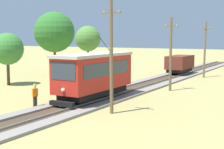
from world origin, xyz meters
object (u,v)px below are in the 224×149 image
at_px(track_worker, 35,95).
at_px(utility_pole_near_tram, 111,56).
at_px(tree_left_near, 54,32).
at_px(freight_car, 180,64).
at_px(utility_pole_mid, 171,53).
at_px(tree_right_far, 88,39).
at_px(tree_left_far, 7,49).
at_px(utility_pole_far, 205,49).
at_px(red_tram, 94,74).

bearing_deg(track_worker, utility_pole_near_tram, 37.52).
distance_m(track_worker, tree_left_near, 22.35).
relative_size(freight_car, utility_pole_mid, 0.75).
xyz_separation_m(utility_pole_near_tram, tree_right_far, (-19.03, 25.58, 0.92)).
distance_m(tree_left_near, tree_left_far, 10.58).
distance_m(utility_pole_far, tree_right_far, 19.17).
bearing_deg(tree_left_near, freight_car, 27.07).
relative_size(freight_car, utility_pole_far, 0.74).
distance_m(freight_car, utility_pole_mid, 13.53).
xyz_separation_m(utility_pole_mid, tree_right_far, (-19.03, 14.34, 1.25)).
bearing_deg(tree_right_far, tree_left_far, -82.08).
height_order(freight_car, tree_left_near, tree_left_near).
xyz_separation_m(freight_car, utility_pole_mid, (3.42, -12.94, 2.01)).
bearing_deg(tree_left_near, utility_pole_mid, -16.13).
xyz_separation_m(freight_car, utility_pole_far, (3.42, -0.60, 2.05)).
distance_m(utility_pole_mid, tree_left_near, 19.23).
bearing_deg(tree_right_far, tree_left_near, -85.73).
xyz_separation_m(utility_pole_near_tram, track_worker, (-5.66, -1.21, -2.91)).
bearing_deg(red_tram, tree_right_far, 124.93).
distance_m(freight_car, track_worker, 25.50).
height_order(utility_pole_mid, tree_left_far, utility_pole_mid).
bearing_deg(track_worker, utility_pole_far, 102.56).
bearing_deg(tree_left_near, track_worker, -54.45).
xyz_separation_m(tree_left_near, tree_left_far, (2.00, -10.21, -1.91)).
bearing_deg(utility_pole_far, utility_pole_near_tram, -90.00).
distance_m(red_tram, tree_left_far, 13.40).
bearing_deg(freight_car, tree_left_near, -152.93).
distance_m(freight_car, tree_left_far, 22.15).
bearing_deg(utility_pole_near_tram, tree_left_far, 158.80).
bearing_deg(utility_pole_near_tram, red_tram, 136.59).
bearing_deg(utility_pole_mid, utility_pole_far, 90.00).
xyz_separation_m(utility_pole_mid, tree_left_near, (-18.35, 5.31, 2.18)).
height_order(utility_pole_far, tree_left_far, utility_pole_far).
relative_size(utility_pole_mid, track_worker, 3.89).
bearing_deg(freight_car, tree_right_far, 174.87).
relative_size(utility_pole_near_tram, utility_pole_mid, 1.10).
bearing_deg(track_worker, freight_car, 110.39).
bearing_deg(freight_car, utility_pole_mid, -75.18).
distance_m(utility_pole_near_tram, utility_pole_far, 23.58).
bearing_deg(utility_pole_far, tree_left_near, -159.04).
relative_size(red_tram, tree_right_far, 1.25).
height_order(utility_pole_mid, tree_right_far, utility_pole_mid).
bearing_deg(track_worker, tree_right_far, 141.93).
relative_size(utility_pole_near_tram, utility_pole_far, 1.08).
distance_m(utility_pole_mid, tree_left_far, 17.07).
relative_size(red_tram, tree_left_near, 1.01).
xyz_separation_m(freight_car, tree_left_near, (-14.93, -7.63, 4.19)).
distance_m(utility_pole_far, tree_left_near, 19.77).
height_order(tree_left_near, tree_right_far, tree_left_near).
distance_m(freight_car, tree_right_far, 16.00).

